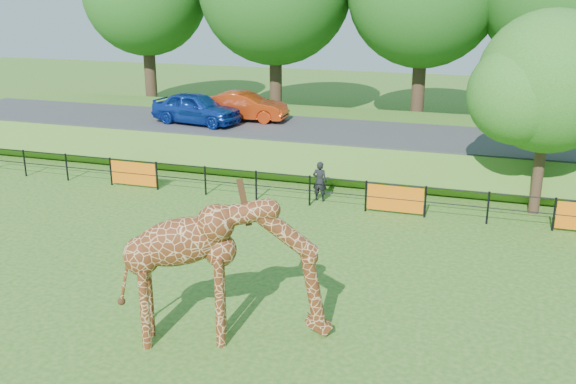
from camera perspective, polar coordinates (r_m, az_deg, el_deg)
name	(u,v)px	position (r m, az deg, el deg)	size (l,w,h in m)	color
ground	(218,309)	(15.73, -6.23, -10.33)	(90.00, 90.00, 0.00)	#275D17
giraffe	(226,271)	(13.79, -5.53, -7.01)	(4.55, 0.84, 3.25)	#5C2B13
perimeter_fence	(310,191)	(22.47, 1.93, 0.13)	(28.07, 0.10, 1.10)	black
embankment	(355,141)	(29.48, 5.94, 4.56)	(40.00, 9.00, 1.30)	#275D17
road	(348,132)	(27.89, 5.34, 5.31)	(40.00, 5.00, 0.12)	#323134
car_blue	(196,108)	(29.41, -8.15, 7.40)	(1.68, 4.16, 1.42)	#163DB4
car_red	(244,106)	(29.95, -3.90, 7.62)	(1.39, 3.97, 1.31)	red
visitor	(320,181)	(22.94, 2.84, 0.96)	(0.53, 0.35, 1.46)	black
tree_east	(552,87)	(22.52, 22.41, 8.60)	(5.40, 4.71, 6.76)	black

